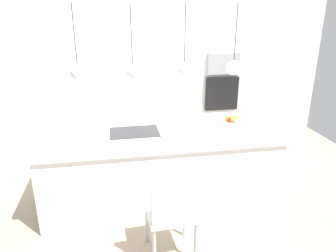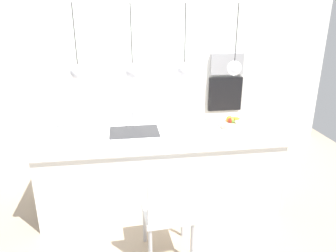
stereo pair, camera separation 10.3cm
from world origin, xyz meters
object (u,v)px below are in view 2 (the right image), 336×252
at_px(oven, 225,94).
at_px(microwave, 227,64).
at_px(fruit_bowl, 231,123).
at_px(chair_near, 169,211).

bearing_deg(oven, microwave, 0.00).
bearing_deg(fruit_bowl, microwave, 74.41).
height_order(fruit_bowl, oven, oven).
bearing_deg(microwave, chair_near, -117.46).
distance_m(fruit_bowl, microwave, 1.71).
xyz_separation_m(fruit_bowl, chair_near, (-0.89, -0.98, -0.46)).
bearing_deg(oven, chair_near, -117.46).
bearing_deg(chair_near, oven, 62.54).
xyz_separation_m(microwave, oven, (0.00, 0.00, -0.50)).
bearing_deg(oven, fruit_bowl, -105.59).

